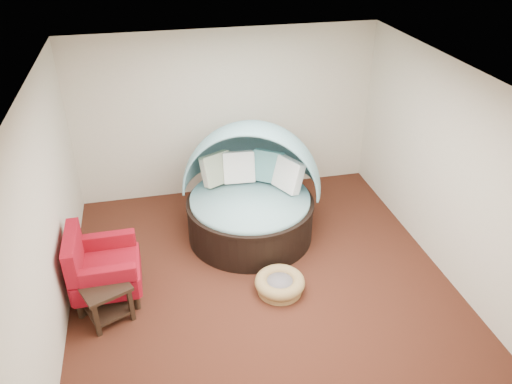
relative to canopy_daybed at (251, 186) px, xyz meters
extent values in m
plane|color=#492115|center=(-0.11, -1.10, -0.81)|extent=(5.00, 5.00, 0.00)
plane|color=beige|center=(-0.11, 1.40, 0.59)|extent=(5.00, 0.00, 5.00)
plane|color=beige|center=(-0.11, -3.60, 0.59)|extent=(5.00, 0.00, 5.00)
plane|color=beige|center=(-2.61, -1.10, 0.59)|extent=(0.00, 5.00, 5.00)
plane|color=beige|center=(2.39, -1.10, 0.59)|extent=(0.00, 5.00, 5.00)
plane|color=white|center=(-0.11, -1.10, 1.99)|extent=(5.00, 5.00, 0.00)
cylinder|color=black|center=(-0.04, -0.11, -0.52)|extent=(2.38, 2.38, 0.57)
cylinder|color=black|center=(-0.04, -0.11, -0.21)|extent=(2.40, 2.40, 0.05)
cylinder|color=#7EB9B7|center=(-0.04, -0.11, -0.17)|extent=(2.25, 2.25, 0.13)
cube|color=#355A39|center=(-0.45, 0.38, 0.14)|extent=(0.55, 0.46, 0.50)
cube|color=white|center=(-0.11, 0.37, 0.14)|extent=(0.50, 0.30, 0.50)
cube|color=#5B9D9E|center=(0.33, 0.29, 0.14)|extent=(0.55, 0.49, 0.50)
cube|color=white|center=(0.56, -0.03, 0.14)|extent=(0.46, 0.55, 0.50)
cylinder|color=olive|center=(0.08, -1.43, -0.77)|extent=(0.60, 0.60, 0.07)
torus|color=olive|center=(0.08, -1.43, -0.66)|extent=(0.68, 0.68, 0.17)
cylinder|color=slate|center=(0.08, -1.43, -0.68)|extent=(0.40, 0.40, 0.10)
cylinder|color=black|center=(-2.45, -1.35, -0.70)|extent=(0.08, 0.08, 0.21)
cylinder|color=black|center=(-2.46, -0.66, -0.70)|extent=(0.08, 0.08, 0.21)
cylinder|color=black|center=(-1.77, -1.34, -0.70)|extent=(0.08, 0.08, 0.21)
cylinder|color=black|center=(-1.77, -0.66, -0.70)|extent=(0.08, 0.08, 0.21)
cube|color=maroon|center=(-2.11, -1.00, -0.45)|extent=(0.86, 0.86, 0.30)
cube|color=maroon|center=(-2.45, -1.01, -0.05)|extent=(0.17, 0.86, 0.50)
cube|color=maroon|center=(-2.05, -1.37, -0.20)|extent=(0.69, 0.14, 0.21)
cube|color=maroon|center=(-2.06, -0.64, -0.20)|extent=(0.69, 0.14, 0.21)
cube|color=black|center=(-2.11, -1.42, -0.31)|extent=(0.71, 0.71, 0.04)
cube|color=black|center=(-2.11, -1.42, -0.68)|extent=(0.63, 0.63, 0.03)
cube|color=black|center=(-2.22, -1.71, -0.57)|extent=(0.07, 0.07, 0.47)
cube|color=black|center=(-2.40, -1.31, -0.57)|extent=(0.07, 0.07, 0.47)
cube|color=black|center=(-1.83, -1.53, -0.57)|extent=(0.07, 0.07, 0.47)
cube|color=black|center=(-2.00, -1.14, -0.57)|extent=(0.07, 0.07, 0.47)
camera|label=1|loc=(-1.33, -6.26, 3.70)|focal=35.00mm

